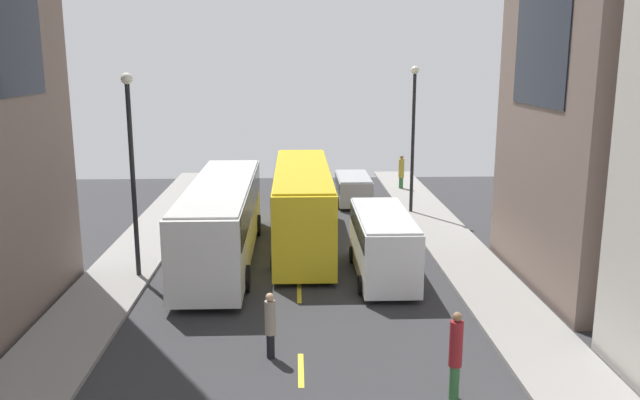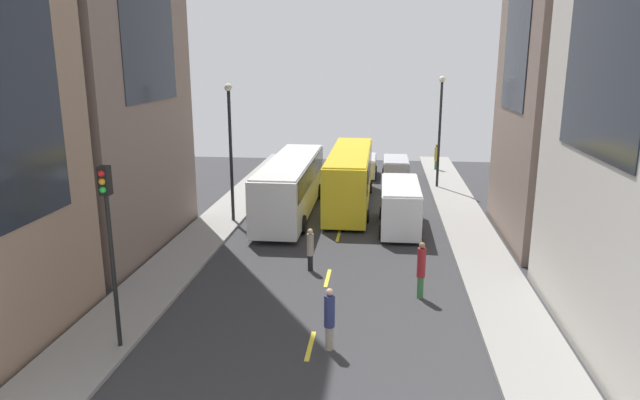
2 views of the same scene
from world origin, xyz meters
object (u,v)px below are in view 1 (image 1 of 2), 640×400
object	(u,v)px
car_silver_1	(310,185)
pedestrian_waiting_curb	(401,171)
car_silver_0	(353,187)
streetcar_yellow	(302,199)
pedestrian_crossing_mid	(456,353)
pedestrian_crossing_near	(270,323)
delivery_van_white	(383,240)
city_bus_white	(222,214)

from	to	relation	value
car_silver_1	pedestrian_waiting_curb	bearing A→B (deg)	24.62
car_silver_0	car_silver_1	world-z (taller)	car_silver_0
streetcar_yellow	pedestrian_waiting_curb	bearing A→B (deg)	61.77
pedestrian_crossing_mid	car_silver_0	bearing A→B (deg)	-171.76
pedestrian_crossing_near	delivery_van_white	bearing A→B (deg)	-31.04
car_silver_1	pedestrian_crossing_mid	size ratio (longest dim) A/B	1.86
streetcar_yellow	pedestrian_crossing_mid	distance (m)	14.63
delivery_van_white	pedestrian_waiting_curb	size ratio (longest dim) A/B	2.82
city_bus_white	pedestrian_crossing_near	bearing A→B (deg)	-75.87
car_silver_0	pedestrian_crossing_near	distance (m)	20.60
pedestrian_crossing_mid	car_silver_1	bearing A→B (deg)	-165.74
car_silver_1	pedestrian_crossing_near	xyz separation A→B (m)	(-1.65, -21.11, 0.11)
pedestrian_crossing_near	streetcar_yellow	bearing A→B (deg)	-5.21
pedestrian_waiting_curb	pedestrian_crossing_mid	xyz separation A→B (m)	(-2.91, -26.33, -0.04)
streetcar_yellow	pedestrian_waiting_curb	world-z (taller)	streetcar_yellow
city_bus_white	pedestrian_crossing_near	xyz separation A→B (m)	(2.36, -9.39, -0.96)
delivery_van_white	pedestrian_crossing_near	xyz separation A→B (m)	(-4.14, -6.87, -0.46)
delivery_van_white	pedestrian_waiting_curb	world-z (taller)	delivery_van_white
pedestrian_waiting_curb	city_bus_white	bearing A→B (deg)	151.73
city_bus_white	pedestrian_crossing_near	size ratio (longest dim) A/B	6.41
delivery_van_white	car_silver_1	xyz separation A→B (m)	(-2.48, 14.25, -0.57)
city_bus_white	pedestrian_waiting_curb	xyz separation A→B (m)	(9.98, 14.46, -0.72)
car_silver_1	city_bus_white	bearing A→B (deg)	-108.92
city_bus_white	delivery_van_white	xyz separation A→B (m)	(6.50, -2.52, -0.49)
delivery_van_white	car_silver_0	size ratio (longest dim) A/B	1.38
car_silver_0	car_silver_1	distance (m)	2.69
pedestrian_waiting_curb	pedestrian_crossing_mid	distance (m)	26.49
pedestrian_waiting_curb	pedestrian_crossing_near	world-z (taller)	pedestrian_waiting_curb
streetcar_yellow	city_bus_white	bearing A→B (deg)	-146.56
car_silver_0	pedestrian_waiting_curb	size ratio (longest dim) A/B	2.04
car_silver_1	pedestrian_crossing_near	size ratio (longest dim) A/B	2.21
city_bus_white	car_silver_1	distance (m)	12.44
city_bus_white	car_silver_1	xyz separation A→B (m)	(4.02, 11.72, -1.06)
streetcar_yellow	pedestrian_crossing_mid	xyz separation A→B (m)	(3.64, -14.14, -0.87)
streetcar_yellow	car_silver_0	size ratio (longest dim) A/B	2.73
city_bus_white	streetcar_yellow	xyz separation A→B (m)	(3.43, 2.27, 0.11)
delivery_van_white	car_silver_0	world-z (taller)	delivery_van_white
streetcar_yellow	pedestrian_crossing_near	xyz separation A→B (m)	(-1.07, -11.66, -1.07)
streetcar_yellow	car_silver_0	world-z (taller)	streetcar_yellow
streetcar_yellow	pedestrian_waiting_curb	xyz separation A→B (m)	(6.54, 12.19, -0.83)
pedestrian_crossing_near	pedestrian_crossing_mid	bearing A→B (deg)	-117.78
pedestrian_waiting_curb	pedestrian_crossing_mid	world-z (taller)	pedestrian_crossing_mid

